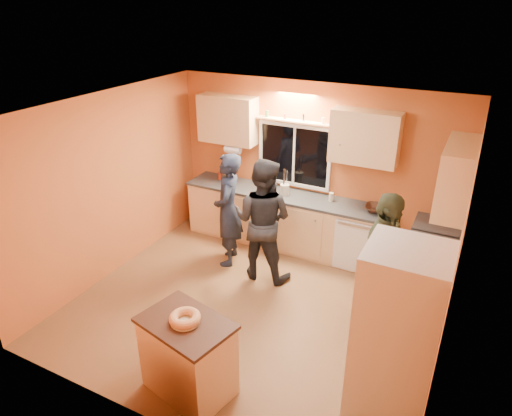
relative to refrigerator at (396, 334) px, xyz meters
The scene contains 14 objects.
ground 2.24m from the refrigerator, 157.06° to the left, with size 4.50×4.50×0.00m, color brown.
room_shell 2.26m from the refrigerator, 145.60° to the left, with size 4.54×4.04×2.61m.
back_counter 3.16m from the refrigerator, 126.89° to the left, with size 4.23×0.62×0.90m.
right_counter 1.38m from the refrigerator, 87.36° to the left, with size 0.62×1.84×0.90m.
refrigerator is the anchor object (origin of this frame).
island 2.04m from the refrigerator, 159.23° to the right, with size 1.01×0.80×0.87m.
bundt_pastry 1.99m from the refrigerator, 159.23° to the right, with size 0.31×0.31×0.09m, color tan.
person_left 3.21m from the refrigerator, 148.86° to the left, with size 0.63×0.41×1.73m, color black.
person_center 2.64m from the refrigerator, 143.94° to the left, with size 0.87×0.67×1.78m, color black.
person_right 1.15m from the refrigerator, 109.84° to the left, with size 1.06×0.44×1.81m, color #353C26.
mixing_bowl 2.64m from the refrigerator, 107.38° to the left, with size 0.34×0.34×0.08m, color #311D10.
utensil_crock 3.32m from the refrigerator, 131.67° to the left, with size 0.14×0.14×0.17m, color beige.
potted_plant 1.02m from the refrigerator, 84.36° to the left, with size 0.29×0.25×0.32m, color gray.
red_box 1.56m from the refrigerator, 86.01° to the left, with size 0.16×0.12×0.07m, color #A52F19.
Camera 1 is at (2.22, -4.32, 3.74)m, focal length 32.00 mm.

